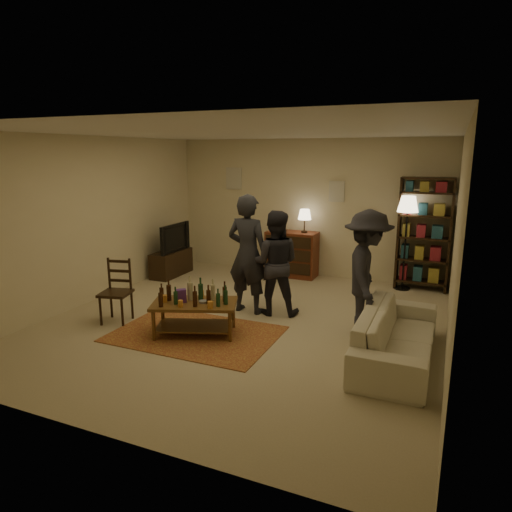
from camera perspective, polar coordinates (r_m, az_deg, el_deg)
The scene contains 13 objects.
floor at distance 6.78m, azimuth -1.52°, elevation -8.21°, with size 6.00×6.00×0.00m, color #C6B793.
room_shell at distance 9.35m, azimuth 2.53°, elevation 9.00°, with size 6.00×6.00×6.00m.
rug at distance 6.39m, azimuth -7.59°, elevation -9.62°, with size 2.20×1.50×0.01m, color maroon.
coffee_table at distance 6.25m, azimuth -7.73°, elevation -6.19°, with size 1.27×0.98×0.80m.
dining_chair at distance 6.98m, azimuth -16.97°, elevation -3.90°, with size 0.50×0.50×0.94m.
tv_stand at distance 9.34m, azimuth -10.55°, elevation -0.07°, with size 0.40×1.00×1.06m.
dresser at distance 9.14m, azimuth 4.53°, elevation 0.40°, with size 1.00×0.50×1.36m.
bookshelf at distance 8.64m, azimuth 20.23°, elevation 2.70°, with size 0.90×0.34×2.02m.
floor_lamp at distance 8.48m, azimuth 18.42°, elevation 5.40°, with size 0.36×0.36×1.69m.
sofa at distance 5.77m, azimuth 17.21°, elevation -9.45°, with size 2.08×0.81×0.61m, color beige.
person_left at distance 6.95m, azimuth -1.03°, elevation 0.23°, with size 0.67×0.44×1.84m, color #222329.
person_right at distance 6.91m, azimuth 2.35°, elevation -0.87°, with size 0.78×0.61×1.60m, color #24232A.
person_by_sofa at distance 6.27m, azimuth 13.69°, elevation -2.13°, with size 1.10×0.63×1.71m, color #24232A.
Camera 1 is at (2.67, -5.74, 2.43)m, focal length 32.00 mm.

